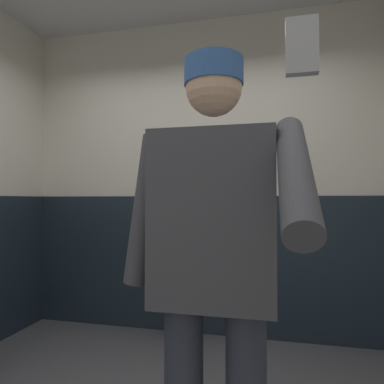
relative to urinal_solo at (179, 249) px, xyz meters
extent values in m
cube|color=beige|center=(0.14, 0.22, 0.66)|extent=(3.89, 0.12, 2.88)
cube|color=#19232D|center=(0.14, 0.14, -0.16)|extent=(3.29, 0.03, 1.24)
cube|color=white|center=(0.00, 0.13, 0.05)|extent=(0.40, 0.05, 0.65)
cube|color=white|center=(0.00, -0.04, 0.00)|extent=(0.34, 0.30, 0.45)
cylinder|color=#B7BABF|center=(0.00, 0.12, 0.34)|extent=(0.04, 0.04, 0.24)
cylinder|color=#B7BABF|center=(0.00, 0.09, -0.50)|extent=(0.05, 0.05, 0.55)
cube|color=#3F3F47|center=(0.58, -1.67, 0.37)|extent=(0.43, 0.24, 0.61)
cylinder|color=#3F3F47|center=(0.32, -1.67, 0.39)|extent=(0.17, 0.09, 0.56)
cylinder|color=#3F3F47|center=(0.84, -1.90, 0.51)|extent=(0.09, 0.50, 0.39)
sphere|color=#D8AD8C|center=(0.58, -1.67, 0.83)|extent=(0.20, 0.20, 0.20)
cylinder|color=#335999|center=(0.58, -1.67, 0.88)|extent=(0.21, 0.21, 0.09)
cube|color=#A5A8B2|center=(0.83, -2.18, 0.72)|extent=(0.06, 0.02, 0.11)
camera|label=1|loc=(0.77, -2.84, 0.43)|focal=31.14mm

